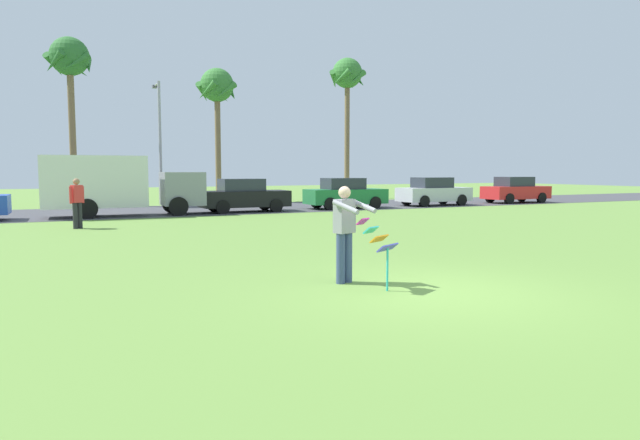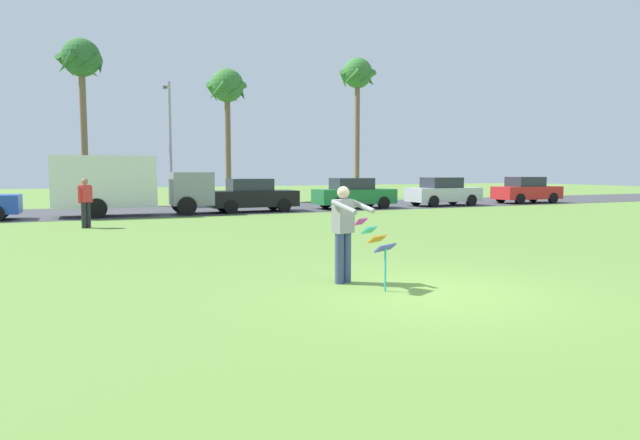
{
  "view_description": "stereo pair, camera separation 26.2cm",
  "coord_description": "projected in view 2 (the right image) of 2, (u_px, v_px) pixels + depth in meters",
  "views": [
    {
      "loc": [
        -5.65,
        -7.4,
        2.02
      ],
      "look_at": [
        -0.98,
        2.31,
        1.05
      ],
      "focal_mm": 31.4,
      "sensor_mm": 36.0,
      "label": 1
    },
    {
      "loc": [
        -5.41,
        -7.51,
        2.02
      ],
      "look_at": [
        -0.98,
        2.31,
        1.05
      ],
      "focal_mm": 31.4,
      "sensor_mm": 36.0,
      "label": 2
    }
  ],
  "objects": [
    {
      "name": "palm_tree_far_left",
      "position": [
        357.0,
        80.0,
        39.33
      ],
      "size": [
        2.58,
        2.71,
        9.87
      ],
      "color": "brown",
      "rests_on": "ground"
    },
    {
      "name": "parked_car_red",
      "position": [
        527.0,
        190.0,
        34.06
      ],
      "size": [
        4.22,
        1.87,
        1.6
      ],
      "color": "red",
      "rests_on": "ground"
    },
    {
      "name": "streetlight_pole",
      "position": [
        170.0,
        135.0,
        31.96
      ],
      "size": [
        0.24,
        1.65,
        7.0
      ],
      "color": "#9E9EA3",
      "rests_on": "ground"
    },
    {
      "name": "kite_held",
      "position": [
        377.0,
        242.0,
        9.34
      ],
      "size": [
        0.62,
        0.73,
        1.2
      ],
      "color": "#D83399",
      "rests_on": "ground"
    },
    {
      "name": "parked_car_silver",
      "position": [
        443.0,
        192.0,
        31.52
      ],
      "size": [
        4.23,
        1.89,
        1.6
      ],
      "color": "silver",
      "rests_on": "ground"
    },
    {
      "name": "palm_tree_right_near",
      "position": [
        81.0,
        65.0,
        31.07
      ],
      "size": [
        2.58,
        2.71,
        9.3
      ],
      "color": "brown",
      "rests_on": "ground"
    },
    {
      "name": "ground_plane",
      "position": [
        431.0,
        293.0,
        9.22
      ],
      "size": [
        120.0,
        120.0,
        0.0
      ],
      "primitive_type": "plane",
      "color": "olive"
    },
    {
      "name": "person_kite_flyer",
      "position": [
        344.0,
        230.0,
        9.9
      ],
      "size": [
        0.68,
        0.75,
        1.73
      ],
      "color": "#384772",
      "rests_on": "ground"
    },
    {
      "name": "palm_tree_centre_far",
      "position": [
        227.0,
        91.0,
        35.37
      ],
      "size": [
        2.58,
        2.71,
        8.4
      ],
      "color": "brown",
      "rests_on": "ground"
    },
    {
      "name": "road_strip",
      "position": [
        187.0,
        210.0,
        28.06
      ],
      "size": [
        120.0,
        8.0,
        0.01
      ],
      "primitive_type": "cube",
      "color": "#424247",
      "rests_on": "ground"
    },
    {
      "name": "parked_truck_grey_van",
      "position": [
        125.0,
        184.0,
        24.48
      ],
      "size": [
        6.76,
        2.26,
        2.62
      ],
      "color": "gray",
      "rests_on": "ground"
    },
    {
      "name": "parked_car_green",
      "position": [
        354.0,
        194.0,
        29.18
      ],
      "size": [
        4.24,
        1.91,
        1.6
      ],
      "color": "#1E7238",
      "rests_on": "ground"
    },
    {
      "name": "parked_car_black",
      "position": [
        252.0,
        196.0,
        26.92
      ],
      "size": [
        4.21,
        1.85,
        1.6
      ],
      "color": "black",
      "rests_on": "ground"
    },
    {
      "name": "person_walker_near",
      "position": [
        85.0,
        201.0,
        19.39
      ],
      "size": [
        0.48,
        0.39,
        1.73
      ],
      "color": "#26262B",
      "rests_on": "ground"
    }
  ]
}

